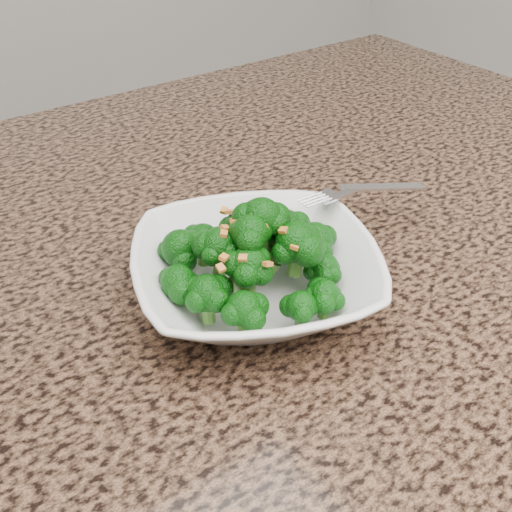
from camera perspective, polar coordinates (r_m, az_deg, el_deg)
granite_counter at (r=0.64m, az=-9.56°, el=-4.95°), size 1.64×1.04×0.03m
bowl at (r=0.60m, az=-0.00°, el=-1.71°), size 0.30×0.30×0.06m
broccoli_pile at (r=0.57m, az=-0.00°, el=3.23°), size 0.20×0.20×0.07m
garlic_topping at (r=0.55m, az=-0.00°, el=6.41°), size 0.12×0.12×0.01m
fork at (r=0.67m, az=8.02°, el=5.57°), size 0.18×0.06×0.01m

